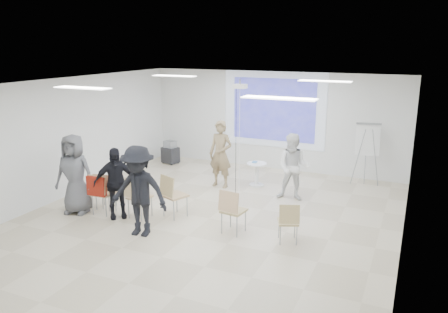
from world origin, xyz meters
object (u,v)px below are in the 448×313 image
at_px(player_right, 294,164).
at_px(chair_center, 172,193).
at_px(pedestal_table, 257,173).
at_px(flipchart_easel, 368,140).
at_px(chair_far_left, 104,188).
at_px(audience_left, 115,178).
at_px(player_left, 221,150).
at_px(chair_left_inner, 137,194).
at_px(audience_outer, 74,169).
at_px(laptop, 140,195).
at_px(av_cart, 170,153).
at_px(chair_right_far, 289,220).
at_px(chair_left_mid, 101,191).
at_px(audience_mid, 138,185).
at_px(chair_right_inner, 232,208).

relative_size(player_right, chair_center, 1.87).
distance_m(pedestal_table, chair_center, 3.05).
bearing_deg(flipchart_easel, player_right, -138.85).
xyz_separation_m(chair_far_left, audience_left, (0.58, -0.28, 0.41)).
xyz_separation_m(player_left, chair_left_inner, (-0.74, -2.83, -0.46)).
bearing_deg(player_right, audience_outer, -151.69).
height_order(pedestal_table, laptop, pedestal_table).
height_order(player_right, laptop, player_right).
height_order(chair_center, av_cart, chair_center).
xyz_separation_m(chair_left_inner, chair_right_far, (3.42, 0.17, -0.07)).
relative_size(laptop, audience_outer, 0.17).
xyz_separation_m(player_left, audience_left, (-1.21, -2.95, -0.11)).
distance_m(laptop, flipchart_easel, 6.25).
relative_size(chair_left_mid, chair_center, 0.97).
distance_m(player_right, flipchart_easel, 2.47).
distance_m(chair_center, audience_mid, 1.16).
relative_size(chair_right_inner, audience_outer, 0.46).
height_order(player_left, flipchart_easel, player_left).
relative_size(audience_left, flipchart_easel, 1.06).
distance_m(chair_left_inner, chair_right_inner, 2.24).
distance_m(chair_left_inner, av_cart, 4.67).
bearing_deg(chair_left_mid, chair_right_far, 1.53).
bearing_deg(laptop, audience_outer, 18.88).
bearing_deg(audience_left, player_right, -2.89).
xyz_separation_m(pedestal_table, player_right, (1.19, -0.63, 0.56)).
xyz_separation_m(chair_far_left, chair_left_mid, (0.16, -0.29, 0.05)).
bearing_deg(flipchart_easel, laptop, -144.89).
bearing_deg(player_left, chair_center, -88.24).
bearing_deg(laptop, chair_left_mid, 19.91).
bearing_deg(chair_left_inner, flipchart_easel, 51.92).
height_order(chair_left_inner, audience_left, audience_left).
bearing_deg(audience_left, flipchart_easel, 1.47).
distance_m(chair_left_inner, audience_mid, 1.00).
bearing_deg(chair_right_far, player_right, 81.49).
height_order(audience_outer, flipchart_easel, audience_outer).
xyz_separation_m(player_right, chair_left_mid, (-3.71, -2.77, -0.36)).
height_order(chair_left_mid, chair_right_inner, chair_left_mid).
relative_size(player_right, chair_left_mid, 1.93).
bearing_deg(chair_right_inner, player_right, 84.01).
bearing_deg(flipchart_easel, audience_outer, -151.23).
xyz_separation_m(player_left, player_right, (2.08, -0.19, -0.10)).
distance_m(pedestal_table, player_left, 1.19).
distance_m(pedestal_table, chair_left_mid, 4.23).
bearing_deg(chair_far_left, chair_left_mid, -70.51).
height_order(laptop, audience_left, audience_left).
height_order(player_left, chair_left_inner, player_left).
distance_m(player_left, chair_far_left, 3.25).
xyz_separation_m(chair_center, audience_mid, (-0.13, -1.05, 0.47)).
xyz_separation_m(pedestal_table, chair_far_left, (-2.67, -3.11, 0.15)).
distance_m(laptop, audience_outer, 1.64).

